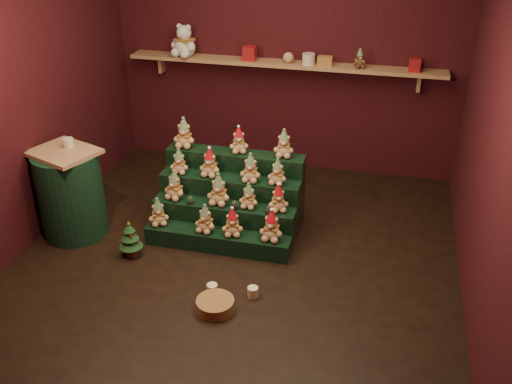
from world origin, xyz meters
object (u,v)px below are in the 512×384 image
(mug_left, at_px, (212,289))
(mug_right, at_px, (253,292))
(snow_globe_c, at_px, (269,210))
(wicker_basket, at_px, (215,305))
(mini_christmas_tree, at_px, (130,239))
(white_bear, at_px, (184,36))
(side_table, at_px, (71,193))
(riser_tier_front, at_px, (218,240))
(snow_globe_b, at_px, (235,205))
(snow_globe_a, at_px, (190,200))
(brown_bear, at_px, (360,59))

(mug_left, relative_size, mug_right, 1.01)
(snow_globe_c, xyz_separation_m, wicker_basket, (-0.21, -1.03, -0.35))
(snow_globe_c, bearing_deg, mug_right, -86.48)
(mug_right, height_order, wicker_basket, wicker_basket)
(mini_christmas_tree, bearing_deg, mug_left, -22.07)
(mug_right, height_order, white_bear, white_bear)
(mini_christmas_tree, height_order, mug_right, mini_christmas_tree)
(side_table, height_order, wicker_basket, side_table)
(snow_globe_c, distance_m, mug_right, 0.86)
(riser_tier_front, relative_size, mug_left, 15.09)
(riser_tier_front, relative_size, snow_globe_b, 14.99)
(snow_globe_a, relative_size, white_bear, 0.18)
(riser_tier_front, distance_m, snow_globe_c, 0.58)
(wicker_basket, bearing_deg, snow_globe_c, 78.63)
(snow_globe_a, xyz_separation_m, snow_globe_c, (0.77, -0.00, -0.00))
(snow_globe_a, bearing_deg, mug_right, -43.82)
(snow_globe_b, height_order, mug_right, snow_globe_b)
(snow_globe_a, bearing_deg, mug_left, -60.24)
(wicker_basket, bearing_deg, mug_right, 43.40)
(brown_bear, bearing_deg, mini_christmas_tree, -154.32)
(snow_globe_b, height_order, white_bear, white_bear)
(riser_tier_front, distance_m, mug_right, 0.81)
(side_table, relative_size, brown_bear, 4.37)
(mug_left, bearing_deg, snow_globe_c, 70.46)
(brown_bear, bearing_deg, snow_globe_b, -143.22)
(side_table, height_order, mug_right, side_table)
(riser_tier_front, height_order, snow_globe_b, snow_globe_b)
(wicker_basket, bearing_deg, mug_left, 114.46)
(riser_tier_front, xyz_separation_m, mug_left, (0.16, -0.67, -0.04))
(snow_globe_b, height_order, mini_christmas_tree, snow_globe_b)
(mug_right, relative_size, brown_bear, 0.45)
(wicker_basket, relative_size, brown_bear, 1.53)
(snow_globe_a, relative_size, mug_right, 0.90)
(snow_globe_b, distance_m, mini_christmas_tree, 1.02)
(snow_globe_c, distance_m, wicker_basket, 1.11)
(snow_globe_c, relative_size, mini_christmas_tree, 0.22)
(snow_globe_a, height_order, snow_globe_b, snow_globe_b)
(riser_tier_front, xyz_separation_m, snow_globe_b, (0.13, 0.16, 0.32))
(wicker_basket, bearing_deg, snow_globe_a, 118.79)
(snow_globe_c, relative_size, brown_bear, 0.40)
(snow_globe_c, bearing_deg, riser_tier_front, -160.68)
(mini_christmas_tree, xyz_separation_m, white_bear, (-0.18, 2.15, 1.37))
(snow_globe_c, relative_size, wicker_basket, 0.26)
(snow_globe_b, relative_size, side_table, 0.10)
(mini_christmas_tree, height_order, wicker_basket, mini_christmas_tree)
(mug_left, bearing_deg, mug_right, 7.60)
(snow_globe_b, height_order, mug_left, snow_globe_b)
(brown_bear, bearing_deg, wicker_basket, -130.94)
(mug_left, bearing_deg, mini_christmas_tree, 157.93)
(brown_bear, bearing_deg, mug_right, -127.00)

